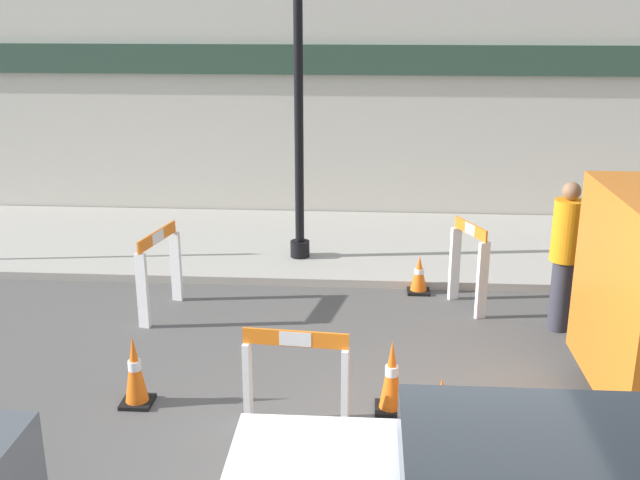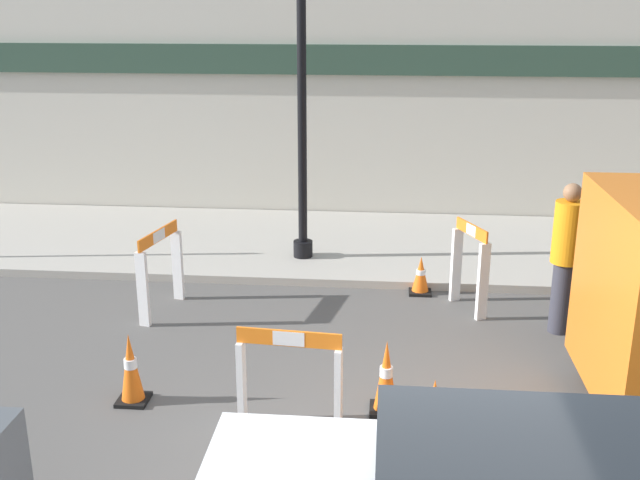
# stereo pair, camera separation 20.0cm
# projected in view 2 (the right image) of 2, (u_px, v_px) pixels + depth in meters

# --- Properties ---
(sidewalk_slab) EXTENTS (18.00, 3.48, 0.11)m
(sidewalk_slab) POSITION_uv_depth(u_px,v_px,m) (390.00, 246.00, 11.84)
(sidewalk_slab) COLOR #ADA89E
(sidewalk_slab) RESTS_ON ground_plane
(storefront_facade) EXTENTS (18.00, 0.22, 5.50)m
(storefront_facade) POSITION_uv_depth(u_px,v_px,m) (395.00, 62.00, 12.73)
(storefront_facade) COLOR beige
(storefront_facade) RESTS_ON ground_plane
(streetlamp_post) EXTENTS (0.44, 0.44, 5.66)m
(streetlamp_post) POSITION_uv_depth(u_px,v_px,m) (301.00, 3.00, 10.08)
(streetlamp_post) COLOR black
(streetlamp_post) RESTS_ON sidewalk_slab
(barricade_0) EXTENTS (0.32, 0.96, 1.08)m
(barricade_0) POSITION_uv_depth(u_px,v_px,m) (160.00, 267.00, 9.30)
(barricade_0) COLOR white
(barricade_0) RESTS_ON ground_plane
(barricade_1) EXTENTS (0.97, 0.21, 0.97)m
(barricade_1) POSITION_uv_depth(u_px,v_px,m) (289.00, 374.00, 6.77)
(barricade_1) COLOR white
(barricade_1) RESTS_ON ground_plane
(barricade_2) EXTENTS (0.42, 0.71, 1.14)m
(barricade_2) POSITION_uv_depth(u_px,v_px,m) (470.00, 265.00, 9.37)
(barricade_2) COLOR white
(barricade_2) RESTS_ON ground_plane
(traffic_cone_0) EXTENTS (0.30, 0.30, 0.52)m
(traffic_cone_0) POSITION_uv_depth(u_px,v_px,m) (421.00, 276.00, 10.00)
(traffic_cone_0) COLOR black
(traffic_cone_0) RESTS_ON ground_plane
(traffic_cone_1) EXTENTS (0.30, 0.30, 0.74)m
(traffic_cone_1) POSITION_uv_depth(u_px,v_px,m) (386.00, 378.00, 7.07)
(traffic_cone_1) COLOR black
(traffic_cone_1) RESTS_ON ground_plane
(traffic_cone_2) EXTENTS (0.30, 0.30, 0.73)m
(traffic_cone_2) POSITION_uv_depth(u_px,v_px,m) (131.00, 369.00, 7.25)
(traffic_cone_2) COLOR black
(traffic_cone_2) RESTS_ON ground_plane
(traffic_cone_3) EXTENTS (0.30, 0.30, 0.60)m
(traffic_cone_3) POSITION_uv_depth(u_px,v_px,m) (434.00, 411.00, 6.63)
(traffic_cone_3) COLOR black
(traffic_cone_3) RESTS_ON ground_plane
(person_worker) EXTENTS (0.39, 0.39, 1.81)m
(person_worker) POSITION_uv_depth(u_px,v_px,m) (566.00, 254.00, 8.62)
(person_worker) COLOR #33333D
(person_worker) RESTS_ON ground_plane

